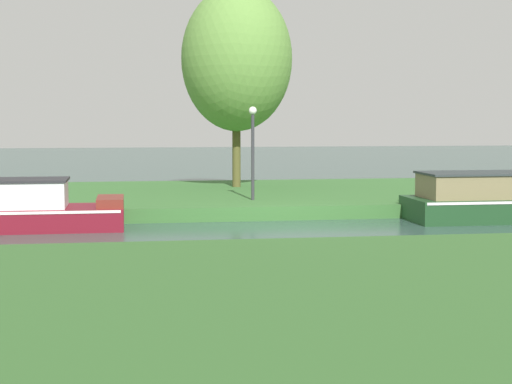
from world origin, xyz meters
TOP-DOWN VIEW (x-y plane):
  - ground_plane at (0.00, 0.00)m, footprint 120.00×120.00m
  - riverbank_far at (0.00, 7.00)m, footprint 72.00×10.00m
  - riverbank_near at (0.00, -9.00)m, footprint 72.00×10.00m
  - forest_narrowboat at (6.08, 1.20)m, footprint 5.06×2.21m
  - willow_tree_left at (-0.29, 8.75)m, footprint 3.96×4.47m
  - lamp_post at (-0.42, 4.01)m, footprint 0.24×0.24m

SIDE VIEW (x-z plane):
  - ground_plane at x=0.00m, z-range 0.00..0.00m
  - riverbank_far at x=0.00m, z-range 0.00..0.40m
  - riverbank_near at x=0.00m, z-range 0.00..0.40m
  - forest_narrowboat at x=6.08m, z-range -0.10..1.28m
  - lamp_post at x=-0.42m, z-range 0.77..3.62m
  - willow_tree_left at x=-0.29m, z-range 1.40..8.58m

